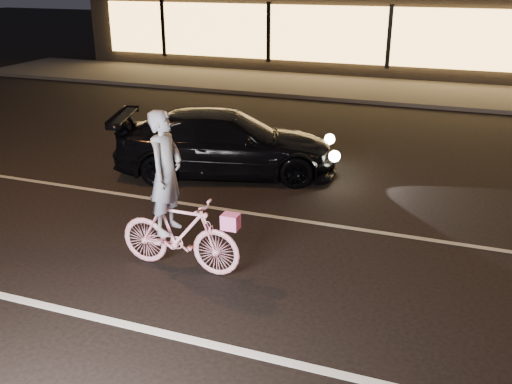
% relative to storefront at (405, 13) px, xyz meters
% --- Properties ---
extents(ground, '(90.00, 90.00, 0.00)m').
position_rel_storefront_xyz_m(ground, '(0.00, -18.97, -2.15)').
color(ground, black).
rests_on(ground, ground).
extents(lane_stripe_near, '(60.00, 0.12, 0.01)m').
position_rel_storefront_xyz_m(lane_stripe_near, '(0.00, -20.47, -2.14)').
color(lane_stripe_near, silver).
rests_on(lane_stripe_near, ground).
extents(lane_stripe_far, '(60.00, 0.10, 0.01)m').
position_rel_storefront_xyz_m(lane_stripe_far, '(0.00, -16.97, -2.14)').
color(lane_stripe_far, gray).
rests_on(lane_stripe_far, ground).
extents(sidewalk, '(30.00, 4.00, 0.12)m').
position_rel_storefront_xyz_m(sidewalk, '(0.00, -5.97, -2.09)').
color(sidewalk, '#383533').
rests_on(sidewalk, ground).
extents(storefront, '(25.40, 8.42, 4.20)m').
position_rel_storefront_xyz_m(storefront, '(0.00, 0.00, 0.00)').
color(storefront, black).
rests_on(storefront, ground).
extents(cyclist, '(1.74, 0.60, 2.19)m').
position_rel_storefront_xyz_m(cyclist, '(-0.61, -19.05, -1.37)').
color(cyclist, '#F14174').
rests_on(cyclist, ground).
extents(sedan, '(4.66, 3.01, 1.26)m').
position_rel_storefront_xyz_m(sedan, '(-1.50, -15.26, -1.52)').
color(sedan, black).
rests_on(sedan, ground).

